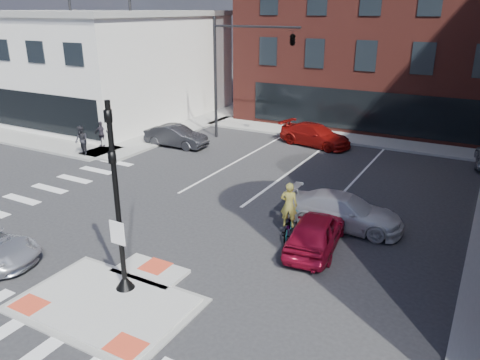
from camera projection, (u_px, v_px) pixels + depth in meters
The scene contains 16 objects.
ground at pixel (117, 297), 14.57m from camera, with size 120.00×120.00×0.00m, color #28282B.
refuge_island at pixel (111, 300), 14.34m from camera, with size 5.40×4.65×0.13m.
sidewalk_nw at pixel (91, 128), 34.73m from camera, with size 23.50×20.50×0.15m.
sidewalk_n at pixel (381, 142), 31.23m from camera, with size 26.00×3.00×0.15m, color gray.
building_nw at pixel (82, 62), 39.52m from camera, with size 20.40×16.40×14.40m.
building_n at pixel (422, 17), 36.76m from camera, with size 24.40×18.40×15.50m.
building_far_left at pixel (386, 38), 57.33m from camera, with size 10.00×12.00×10.00m, color slate.
signal_pole at pixel (119, 224), 14.08m from camera, with size 0.60×0.60×5.98m.
mast_arm_signal at pixel (270, 47), 28.78m from camera, with size 6.10×2.24×8.00m.
red_sedan at pixel (316, 231), 17.30m from camera, with size 1.68×4.19×1.43m, color maroon.
white_pickup at pixel (344, 211), 19.05m from camera, with size 1.94×4.77×1.38m, color silver.
bg_car_dark at pixel (176, 136), 30.25m from camera, with size 1.46×4.19×1.38m, color black.
bg_car_red at pixel (315, 135), 30.45m from camera, with size 1.96×4.83×1.40m, color maroon.
cyclist at pixel (288, 219), 18.18m from camera, with size 1.06×1.90×2.26m.
pedestrian_a at pixel (81, 141), 27.89m from camera, with size 0.87×0.68×1.78m, color black.
pedestrian_b at pixel (102, 134), 29.71m from camera, with size 0.95×0.40×1.62m, color #2D2932.
Camera 1 is at (9.38, -8.99, 8.46)m, focal length 35.00 mm.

